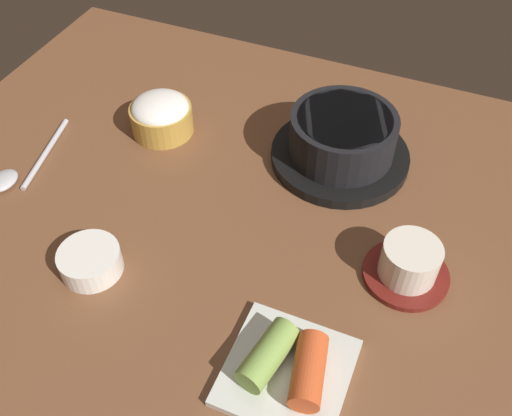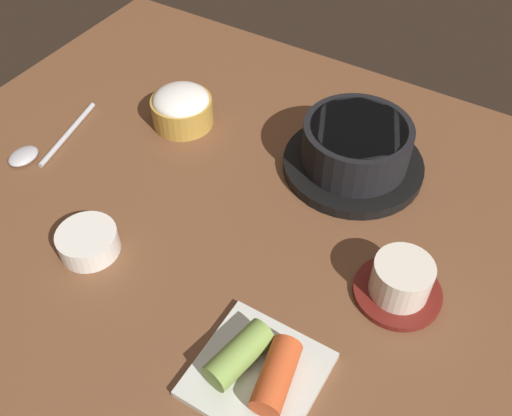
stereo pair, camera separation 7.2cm
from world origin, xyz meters
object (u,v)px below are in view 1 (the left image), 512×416
rice_bowl (161,115)px  kimchi_plate (288,367)px  side_bowl_near (90,260)px  tea_cup_with_saucer (409,264)px  spoon (17,172)px  stone_pot (342,141)px

rice_bowl → kimchi_plate: (31.59, -30.25, -1.40)cm
kimchi_plate → side_bowl_near: (-26.71, 3.79, 0.11)cm
tea_cup_with_saucer → spoon: 54.65cm
rice_bowl → stone_pot: bearing=8.4°
rice_bowl → tea_cup_with_saucer: rice_bowl is taller
kimchi_plate → spoon: size_ratio=0.75×
tea_cup_with_saucer → spoon: bearing=-176.1°
tea_cup_with_saucer → side_bowl_near: (-35.38, -13.61, -0.80)cm
side_bowl_near → spoon: (-19.11, 9.85, -1.06)cm
tea_cup_with_saucer → spoon: tea_cup_with_saucer is taller
rice_bowl → side_bowl_near: 26.93cm
stone_pot → spoon: size_ratio=1.16×
rice_bowl → spoon: size_ratio=0.55×
rice_bowl → side_bowl_near: rice_bowl is taller
stone_pot → tea_cup_with_saucer: stone_pot is taller
kimchi_plate → spoon: bearing=163.4°
stone_pot → rice_bowl: 27.13cm
spoon → stone_pot: bearing=26.6°
spoon → kimchi_plate: bearing=-16.6°
spoon → rice_bowl: bearing=49.4°
tea_cup_with_saucer → kimchi_plate: (-8.67, -17.40, -0.90)cm
tea_cup_with_saucer → side_bowl_near: tea_cup_with_saucer is taller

